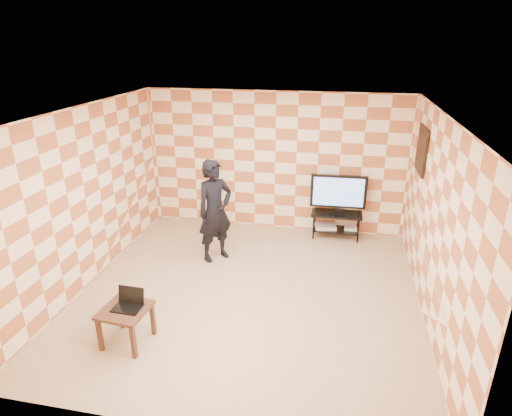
% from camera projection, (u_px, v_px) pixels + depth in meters
% --- Properties ---
extents(floor, '(5.00, 5.00, 0.00)m').
position_uv_depth(floor, '(248.00, 293.00, 6.48)').
color(floor, tan).
rests_on(floor, ground).
extents(wall_back, '(5.00, 0.02, 2.70)m').
position_uv_depth(wall_back, '(275.00, 162.00, 8.25)').
color(wall_back, '#FFE7C2').
rests_on(wall_back, ground).
extents(wall_front, '(5.00, 0.02, 2.70)m').
position_uv_depth(wall_front, '(186.00, 318.00, 3.70)').
color(wall_front, '#FFE7C2').
rests_on(wall_front, ground).
extents(wall_left, '(0.02, 5.00, 2.70)m').
position_uv_depth(wall_left, '(85.00, 198.00, 6.43)').
color(wall_left, '#FFE7C2').
rests_on(wall_left, ground).
extents(wall_right, '(0.02, 5.00, 2.70)m').
position_uv_depth(wall_right, '(436.00, 225.00, 5.52)').
color(wall_right, '#FFE7C2').
rests_on(wall_right, ground).
extents(ceiling, '(5.00, 5.00, 0.02)m').
position_uv_depth(ceiling, '(247.00, 113.00, 5.47)').
color(ceiling, white).
rests_on(ceiling, wall_back).
extents(wall_art, '(0.04, 0.72, 0.72)m').
position_uv_depth(wall_art, '(422.00, 150.00, 6.71)').
color(wall_art, black).
rests_on(wall_art, wall_right).
extents(tv_stand, '(0.94, 0.42, 0.50)m').
position_uv_depth(tv_stand, '(336.00, 220.00, 8.15)').
color(tv_stand, black).
rests_on(tv_stand, floor).
extents(tv, '(1.03, 0.21, 0.75)m').
position_uv_depth(tv, '(338.00, 192.00, 7.94)').
color(tv, black).
rests_on(tv, tv_stand).
extents(dvd_player, '(0.43, 0.34, 0.07)m').
position_uv_depth(dvd_player, '(326.00, 227.00, 8.24)').
color(dvd_player, silver).
rests_on(dvd_player, tv_stand).
extents(game_console, '(0.24, 0.17, 0.05)m').
position_uv_depth(game_console, '(351.00, 228.00, 8.17)').
color(game_console, silver).
rests_on(game_console, tv_stand).
extents(side_table, '(0.61, 0.61, 0.50)m').
position_uv_depth(side_table, '(125.00, 315.00, 5.29)').
color(side_table, '#322113').
rests_on(side_table, floor).
extents(laptop, '(0.35, 0.28, 0.23)m').
position_uv_depth(laptop, '(129.00, 303.00, 5.28)').
color(laptop, black).
rests_on(laptop, side_table).
extents(person, '(0.75, 0.76, 1.77)m').
position_uv_depth(person, '(215.00, 211.00, 7.18)').
color(person, black).
rests_on(person, floor).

